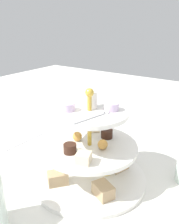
% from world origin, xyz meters
% --- Properties ---
extents(ground_plane, '(2.40, 2.40, 0.00)m').
position_xyz_m(ground_plane, '(0.00, 0.00, 0.00)').
color(ground_plane, silver).
extents(tiered_serving_stand, '(0.29, 0.29, 0.24)m').
position_xyz_m(tiered_serving_stand, '(0.00, -0.00, 0.07)').
color(tiered_serving_stand, white).
rests_on(tiered_serving_stand, ground_plane).
extents(butter_knife_left, '(0.17, 0.02, 0.00)m').
position_xyz_m(butter_knife_left, '(0.04, 0.30, 0.00)').
color(butter_knife_left, silver).
rests_on(butter_knife_left, ground_plane).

